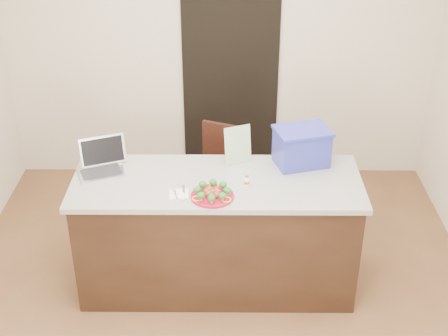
{
  "coord_description": "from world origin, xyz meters",
  "views": [
    {
      "loc": [
        0.08,
        -3.54,
        3.18
      ],
      "look_at": [
        0.05,
        0.2,
        1.05
      ],
      "focal_mm": 50.0,
      "sensor_mm": 36.0,
      "label": 1
    }
  ],
  "objects_px": {
    "laptop": "(102,162)",
    "yogurt_bottle": "(247,181)",
    "island": "(217,233)",
    "blue_box": "(302,147)",
    "napkin": "(179,194)",
    "chair": "(225,171)",
    "plate": "(212,196)"
  },
  "relations": [
    {
      "from": "island",
      "to": "blue_box",
      "type": "xyz_separation_m",
      "value": [
        0.62,
        0.25,
        0.6
      ]
    },
    {
      "from": "napkin",
      "to": "chair",
      "type": "distance_m",
      "value": 1.14
    },
    {
      "from": "laptop",
      "to": "island",
      "type": "bearing_deg",
      "value": -31.87
    },
    {
      "from": "yogurt_bottle",
      "to": "napkin",
      "type": "bearing_deg",
      "value": -165.73
    },
    {
      "from": "laptop",
      "to": "blue_box",
      "type": "distance_m",
      "value": 1.46
    },
    {
      "from": "yogurt_bottle",
      "to": "chair",
      "type": "relative_size",
      "value": 0.09
    },
    {
      "from": "plate",
      "to": "chair",
      "type": "distance_m",
      "value": 1.14
    },
    {
      "from": "laptop",
      "to": "chair",
      "type": "bearing_deg",
      "value": 16.19
    },
    {
      "from": "napkin",
      "to": "yogurt_bottle",
      "type": "height_order",
      "value": "yogurt_bottle"
    },
    {
      "from": "laptop",
      "to": "yogurt_bottle",
      "type": "bearing_deg",
      "value": -33.39
    },
    {
      "from": "island",
      "to": "chair",
      "type": "bearing_deg",
      "value": 86.55
    },
    {
      "from": "napkin",
      "to": "yogurt_bottle",
      "type": "distance_m",
      "value": 0.48
    },
    {
      "from": "blue_box",
      "to": "chair",
      "type": "distance_m",
      "value": 0.98
    },
    {
      "from": "laptop",
      "to": "blue_box",
      "type": "relative_size",
      "value": 0.87
    },
    {
      "from": "laptop",
      "to": "plate",
      "type": "bearing_deg",
      "value": -46.46
    },
    {
      "from": "island",
      "to": "laptop",
      "type": "height_order",
      "value": "laptop"
    },
    {
      "from": "island",
      "to": "napkin",
      "type": "xyz_separation_m",
      "value": [
        -0.26,
        -0.19,
        0.46
      ]
    },
    {
      "from": "blue_box",
      "to": "laptop",
      "type": "bearing_deg",
      "value": 168.3
    },
    {
      "from": "yogurt_bottle",
      "to": "laptop",
      "type": "bearing_deg",
      "value": 168.33
    },
    {
      "from": "plate",
      "to": "chair",
      "type": "xyz_separation_m",
      "value": [
        0.08,
        1.06,
        -0.41
      ]
    },
    {
      "from": "blue_box",
      "to": "island",
      "type": "bearing_deg",
      "value": -173.68
    },
    {
      "from": "chair",
      "to": "napkin",
      "type": "bearing_deg",
      "value": -84.81
    },
    {
      "from": "island",
      "to": "laptop",
      "type": "bearing_deg",
      "value": 169.86
    },
    {
      "from": "island",
      "to": "blue_box",
      "type": "height_order",
      "value": "blue_box"
    },
    {
      "from": "island",
      "to": "blue_box",
      "type": "relative_size",
      "value": 4.58
    },
    {
      "from": "yogurt_bottle",
      "to": "island",
      "type": "bearing_deg",
      "value": 162.44
    },
    {
      "from": "island",
      "to": "chair",
      "type": "xyz_separation_m",
      "value": [
        0.05,
        0.84,
        0.05
      ]
    },
    {
      "from": "plate",
      "to": "blue_box",
      "type": "height_order",
      "value": "blue_box"
    },
    {
      "from": "blue_box",
      "to": "chair",
      "type": "bearing_deg",
      "value": 118.19
    },
    {
      "from": "island",
      "to": "plate",
      "type": "height_order",
      "value": "plate"
    },
    {
      "from": "island",
      "to": "napkin",
      "type": "height_order",
      "value": "napkin"
    },
    {
      "from": "plate",
      "to": "chair",
      "type": "height_order",
      "value": "plate"
    }
  ]
}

